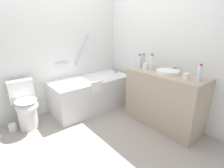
{
  "coord_description": "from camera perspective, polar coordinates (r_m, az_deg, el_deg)",
  "views": [
    {
      "loc": [
        -1.06,
        -1.77,
        1.51
      ],
      "look_at": [
        0.53,
        0.18,
        0.66
      ],
      "focal_mm": 26.46,
      "sensor_mm": 36.0,
      "label": 1
    }
  ],
  "objects": [
    {
      "name": "ground_plane",
      "position": [
        2.56,
        -6.92,
        -17.71
      ],
      "size": [
        3.76,
        3.76,
        0.0
      ],
      "primitive_type": "plane",
      "color": "#9E9389"
    },
    {
      "name": "wall_back_tiled",
      "position": [
        3.19,
        -19.89,
        11.22
      ],
      "size": [
        3.16,
        0.1,
        2.32
      ],
      "primitive_type": "cube",
      "color": "silver",
      "rests_on": "ground_plane"
    },
    {
      "name": "wall_right_mirror",
      "position": [
        3.08,
        15.63,
        11.38
      ],
      "size": [
        0.1,
        2.74,
        2.32
      ],
      "primitive_type": "cube",
      "color": "silver",
      "rests_on": "ground_plane"
    },
    {
      "name": "bathtub",
      "position": [
        3.28,
        -6.85,
        -2.78
      ],
      "size": [
        1.55,
        0.7,
        1.41
      ],
      "color": "silver",
      "rests_on": "ground_plane"
    },
    {
      "name": "toilet",
      "position": [
        2.92,
        -27.68,
        -6.81
      ],
      "size": [
        0.36,
        0.51,
        0.76
      ],
      "rotation": [
        0.0,
        0.0,
        -1.57
      ],
      "color": "white",
      "rests_on": "ground_plane"
    },
    {
      "name": "vanity_counter",
      "position": [
        2.78,
        17.41,
        -5.04
      ],
      "size": [
        0.53,
        1.2,
        0.87
      ],
      "primitive_type": "cube",
      "color": "tan",
      "rests_on": "ground_plane"
    },
    {
      "name": "sink_basin",
      "position": [
        2.61,
        18.73,
        3.98
      ],
      "size": [
        0.34,
        0.34,
        0.05
      ],
      "primitive_type": "cylinder",
      "color": "white",
      "rests_on": "vanity_counter"
    },
    {
      "name": "sink_faucet",
      "position": [
        2.77,
        20.99,
        4.72
      ],
      "size": [
        0.11,
        0.15,
        0.08
      ],
      "color": "#A1A1A7",
      "rests_on": "vanity_counter"
    },
    {
      "name": "water_bottle_0",
      "position": [
        2.38,
        28.07,
        3.33
      ],
      "size": [
        0.06,
        0.06,
        0.22
      ],
      "color": "silver",
      "rests_on": "vanity_counter"
    },
    {
      "name": "water_bottle_1",
      "position": [
        2.86,
        9.46,
        7.68
      ],
      "size": [
        0.07,
        0.07,
        0.24
      ],
      "color": "silver",
      "rests_on": "vanity_counter"
    },
    {
      "name": "water_bottle_2",
      "position": [
        2.91,
        10.76,
        7.82
      ],
      "size": [
        0.06,
        0.06,
        0.24
      ],
      "color": "silver",
      "rests_on": "vanity_counter"
    },
    {
      "name": "water_bottle_3",
      "position": [
        2.77,
        13.54,
        7.27
      ],
      "size": [
        0.07,
        0.07,
        0.26
      ],
      "color": "silver",
      "rests_on": "vanity_counter"
    },
    {
      "name": "drinking_glass_0",
      "position": [
        2.42,
        24.23,
        2.51
      ],
      "size": [
        0.07,
        0.07,
        0.08
      ],
      "primitive_type": "cylinder",
      "color": "white",
      "rests_on": "vanity_counter"
    },
    {
      "name": "drinking_glass_1",
      "position": [
        2.78,
        11.38,
        5.95
      ],
      "size": [
        0.08,
        0.08,
        0.1
      ],
      "primitive_type": "cylinder",
      "color": "white",
      "rests_on": "vanity_counter"
    },
    {
      "name": "toilet_paper_roll",
      "position": [
        3.06,
        -31.12,
        -12.7
      ],
      "size": [
        0.11,
        0.11,
        0.11
      ],
      "primitive_type": "cylinder",
      "color": "white",
      "rests_on": "ground_plane"
    }
  ]
}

